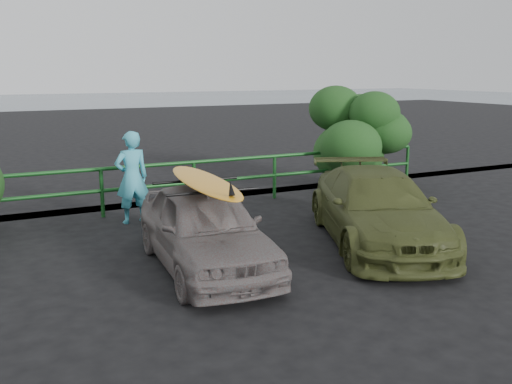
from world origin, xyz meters
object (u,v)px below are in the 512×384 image
at_px(sedan, 205,228).
at_px(surfboard, 204,181).
at_px(man, 132,177).
at_px(guardrail, 150,188).
at_px(olive_vehicle, 377,208).

xyz_separation_m(sedan, surfboard, (0.00, -0.00, 0.72)).
height_order(man, surfboard, man).
xyz_separation_m(guardrail, man, (-0.55, -0.70, 0.39)).
bearing_deg(sedan, olive_vehicle, 2.40).
relative_size(olive_vehicle, surfboard, 1.46).
bearing_deg(olive_vehicle, sedan, -160.05).
bearing_deg(surfboard, olive_vehicle, 2.40).
bearing_deg(surfboard, man, 100.05).
bearing_deg(sedan, guardrail, 90.91).
relative_size(sedan, surfboard, 1.25).
height_order(guardrail, surfboard, surfboard).
xyz_separation_m(guardrail, surfboard, (-0.25, -3.84, 0.82)).
xyz_separation_m(guardrail, sedan, (-0.25, -3.84, 0.11)).
bearing_deg(olive_vehicle, guardrail, 148.21).
bearing_deg(sedan, man, 100.05).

